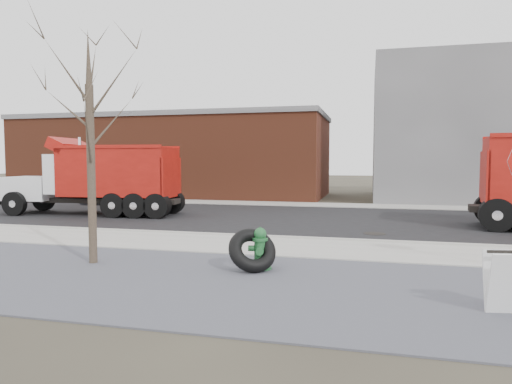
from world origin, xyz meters
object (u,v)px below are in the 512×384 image
(sandwich_board, at_px, (510,282))
(truck_tire, at_px, (252,250))
(dump_truck_red_b, at_px, (99,176))
(fire_hydrant, at_px, (260,251))

(sandwich_board, bearing_deg, truck_tire, 150.99)
(sandwich_board, height_order, dump_truck_red_b, dump_truck_red_b)
(truck_tire, relative_size, sandwich_board, 1.39)
(fire_hydrant, distance_m, truck_tire, 0.21)
(fire_hydrant, xyz_separation_m, truck_tire, (-0.13, -0.16, 0.03))
(fire_hydrant, height_order, sandwich_board, sandwich_board)
(fire_hydrant, relative_size, sandwich_board, 0.96)
(fire_hydrant, xyz_separation_m, sandwich_board, (4.32, -1.82, 0.09))
(sandwich_board, relative_size, dump_truck_red_b, 0.12)
(truck_tire, distance_m, dump_truck_red_b, 12.00)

